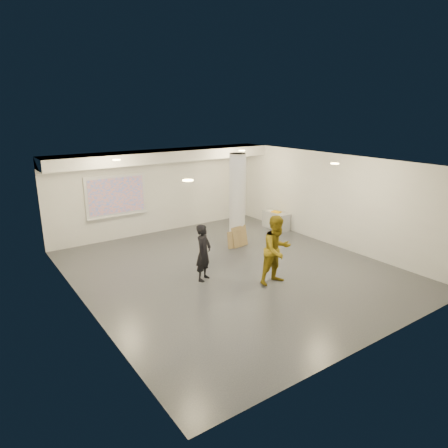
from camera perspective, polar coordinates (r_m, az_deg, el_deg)
floor at (r=11.28m, az=1.17°, el=-6.58°), size 8.00×9.00×0.01m
ceiling at (r=10.48m, az=1.26°, el=8.71°), size 8.00×9.00×0.01m
wall_back at (r=14.57m, az=-9.27°, el=4.65°), size 8.00×0.01×3.00m
wall_front at (r=7.80m, az=21.13°, el=-6.51°), size 8.00×0.01×3.00m
wall_left at (r=9.13m, az=-19.59°, el=-3.07°), size 0.01×9.00×3.00m
wall_right at (r=13.46m, az=15.16°, el=3.35°), size 0.01×9.00×3.00m
soffit_band at (r=13.87m, az=-8.51°, el=9.64°), size 8.00×1.10×0.36m
downlight_nw at (r=11.67m, az=-15.10°, el=8.84°), size 0.22×0.22×0.02m
downlight_ne at (r=13.78m, az=2.58°, el=10.42°), size 0.22×0.22×0.02m
downlight_sw at (r=8.06m, az=-5.18°, el=6.23°), size 0.22×0.22×0.02m
downlight_se at (r=10.90m, az=15.55°, el=8.31°), size 0.22×0.22×0.02m
column at (r=13.05m, az=1.91°, el=3.52°), size 0.52×0.52×3.00m
projection_screen at (r=13.92m, az=-15.13°, el=3.88°), size 2.10×0.13×1.42m
credenza at (r=15.11m, az=7.44°, el=0.52°), size 0.47×1.09×0.63m
papers_stack at (r=15.15m, az=6.94°, el=1.85°), size 0.23×0.28×0.02m
postit_pad at (r=15.01m, az=7.48°, el=1.73°), size 0.33×0.39×0.03m
cardboard_back at (r=13.05m, az=2.25°, el=-1.79°), size 0.64×0.27×0.67m
cardboard_front at (r=12.93m, az=1.53°, el=-2.23°), size 0.51×0.18×0.56m
woman at (r=10.41m, az=-2.95°, el=-4.10°), size 0.66×0.60×1.51m
man at (r=10.25m, az=7.56°, el=-3.70°), size 0.88×0.69×1.80m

